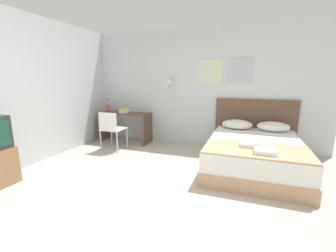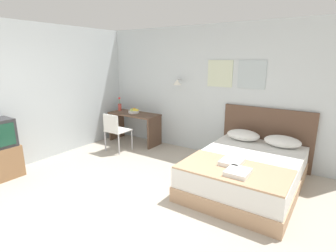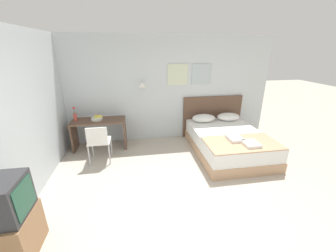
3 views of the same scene
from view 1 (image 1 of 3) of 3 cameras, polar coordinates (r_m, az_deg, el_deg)
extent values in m
plane|color=#B2A899|center=(3.00, -7.17, -19.09)|extent=(24.00, 24.00, 0.00)
cube|color=silver|center=(5.27, 6.77, 9.52)|extent=(5.68, 0.06, 2.65)
cube|color=beige|center=(5.16, 10.66, 13.52)|extent=(0.52, 0.02, 0.52)
cube|color=#A8B7BC|center=(5.10, 17.85, 13.18)|extent=(0.52, 0.02, 0.52)
cylinder|color=#B2B2B7|center=(5.31, 0.64, 12.05)|extent=(0.02, 0.16, 0.02)
cone|color=white|center=(5.23, 0.30, 11.51)|extent=(0.17, 0.17, 0.12)
cube|color=tan|center=(4.24, 20.82, -8.58)|extent=(1.52, 2.09, 0.22)
cube|color=white|center=(4.16, 21.08, -5.25)|extent=(1.49, 2.05, 0.29)
cube|color=brown|center=(5.17, 21.06, 0.15)|extent=(1.64, 0.06, 1.11)
ellipsoid|color=white|center=(4.88, 17.14, 0.43)|extent=(0.61, 0.41, 0.19)
ellipsoid|color=white|center=(4.90, 25.15, -0.14)|extent=(0.61, 0.41, 0.19)
cube|color=tan|center=(3.54, 21.42, -5.58)|extent=(1.48, 0.84, 0.02)
cube|color=white|center=(3.66, 20.11, -4.20)|extent=(0.28, 0.35, 0.06)
cube|color=white|center=(3.39, 23.38, -5.74)|extent=(0.29, 0.32, 0.06)
cube|color=brown|center=(5.59, -10.91, 3.12)|extent=(1.24, 0.54, 0.03)
cube|color=brown|center=(5.98, -15.74, -0.06)|extent=(0.04, 0.50, 0.69)
cube|color=brown|center=(5.38, -5.24, -0.97)|extent=(0.04, 0.50, 0.69)
cube|color=white|center=(5.06, -13.63, -0.71)|extent=(0.45, 0.45, 0.02)
cube|color=white|center=(4.85, -15.10, 1.05)|extent=(0.42, 0.03, 0.37)
cylinder|color=#B7B7BC|center=(5.39, -14.14, -2.54)|extent=(0.03, 0.03, 0.45)
cylinder|color=#B7B7BC|center=(5.18, -10.35, -2.97)|extent=(0.03, 0.03, 0.45)
cylinder|color=#B7B7BC|center=(5.07, -16.72, -3.61)|extent=(0.03, 0.03, 0.45)
cylinder|color=#B7B7BC|center=(4.84, -12.78, -4.13)|extent=(0.03, 0.03, 0.45)
cylinder|color=silver|center=(5.62, -11.13, 3.62)|extent=(0.26, 0.26, 0.05)
ellipsoid|color=yellow|center=(5.59, -10.68, 4.08)|extent=(0.19, 0.13, 0.07)
sphere|color=orange|center=(5.66, -11.05, 4.17)|extent=(0.08, 0.08, 0.08)
sphere|color=#B2C156|center=(5.58, -11.55, 4.05)|extent=(0.09, 0.09, 0.09)
cylinder|color=#D14C42|center=(5.90, -15.04, 4.39)|extent=(0.08, 0.08, 0.17)
cylinder|color=#3D7538|center=(5.89, -15.12, 5.88)|extent=(0.01, 0.01, 0.14)
sphere|color=#DB3838|center=(5.88, -15.15, 6.55)|extent=(0.06, 0.06, 0.06)
camera|label=2|loc=(1.35, 107.46, 16.96)|focal=28.00mm
camera|label=3|loc=(2.10, -77.83, 25.04)|focal=22.00mm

